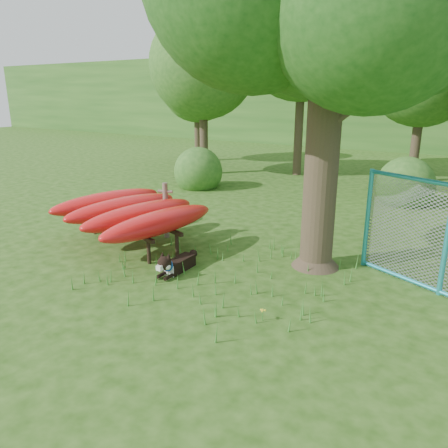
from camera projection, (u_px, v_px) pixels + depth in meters
The scene contains 13 objects.
ground at pixel (178, 292), 7.75m from camera, with size 80.00×80.00×0.00m, color #1F440D.
wooden_post at pixel (166, 209), 10.52m from camera, with size 0.37×0.20×1.36m.
kayak_rack at pixel (131, 211), 10.01m from camera, with size 3.51×3.78×1.04m.
husky_dog at pixel (175, 264), 8.54m from camera, with size 0.32×1.18×0.52m.
fence_section at pixel (447, 241), 7.38m from camera, with size 3.14×1.47×3.31m.
wildflower_clump at pixel (263, 311), 6.74m from camera, with size 0.09×0.10×0.20m.
bg_tree_a at pixel (203, 65), 17.88m from camera, with size 4.40×4.40×6.70m.
bg_tree_b at pixel (303, 35), 17.35m from camera, with size 5.20×5.20×8.22m.
bg_tree_c at pixel (425, 73), 16.25m from camera, with size 4.00×4.00×6.12m.
bg_tree_f at pixel (197, 86), 21.81m from camera, with size 3.60×3.60×5.55m.
shrub_left at pixel (198, 187), 16.38m from camera, with size 1.80×1.80×1.80m, color #2B5C1D.
shrub_mid at pixel (403, 204), 13.96m from camera, with size 1.80×1.80×1.80m, color #2B5C1D.
wooded_hillside at pixel (436, 99), 29.43m from camera, with size 80.00×12.00×6.00m, color #2B5C1D.
Camera 1 is at (4.52, -5.50, 3.40)m, focal length 35.00 mm.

